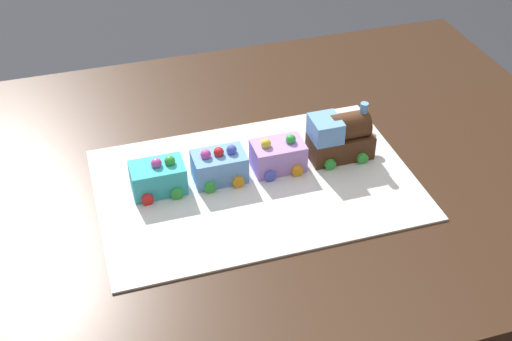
{
  "coord_description": "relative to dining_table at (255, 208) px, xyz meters",
  "views": [
    {
      "loc": [
        0.31,
        1.01,
        1.55
      ],
      "look_at": [
        0.01,
        0.05,
        0.77
      ],
      "focal_mm": 47.08,
      "sensor_mm": 36.0,
      "label": 1
    }
  ],
  "objects": [
    {
      "name": "cake_board",
      "position": [
        0.01,
        0.05,
        0.11
      ],
      "size": [
        0.6,
        0.4,
        0.0
      ],
      "primitive_type": "cube",
      "color": "silver",
      "rests_on": "dining_table"
    },
    {
      "name": "cake_car_caboose_turquoise",
      "position": [
        0.19,
        0.02,
        0.14
      ],
      "size": [
        0.1,
        0.08,
        0.07
      ],
      "color": "#38B7C6",
      "rests_on": "cake_board"
    },
    {
      "name": "dining_table",
      "position": [
        0.0,
        0.0,
        0.0
      ],
      "size": [
        1.4,
        1.0,
        0.74
      ],
      "color": "#382316",
      "rests_on": "ground"
    },
    {
      "name": "cake_car_tanker_lavender",
      "position": [
        -0.04,
        0.02,
        0.14
      ],
      "size": [
        0.1,
        0.08,
        0.07
      ],
      "color": "#AD84E0",
      "rests_on": "cake_board"
    },
    {
      "name": "cake_car_gondola_sky_blue",
      "position": [
        0.08,
        0.02,
        0.14
      ],
      "size": [
        0.1,
        0.08,
        0.07
      ],
      "color": "#669EEA",
      "rests_on": "cake_board"
    },
    {
      "name": "cake_locomotive",
      "position": [
        -0.17,
        0.02,
        0.16
      ],
      "size": [
        0.14,
        0.08,
        0.12
      ],
      "color": "#472816",
      "rests_on": "cake_board"
    }
  ]
}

